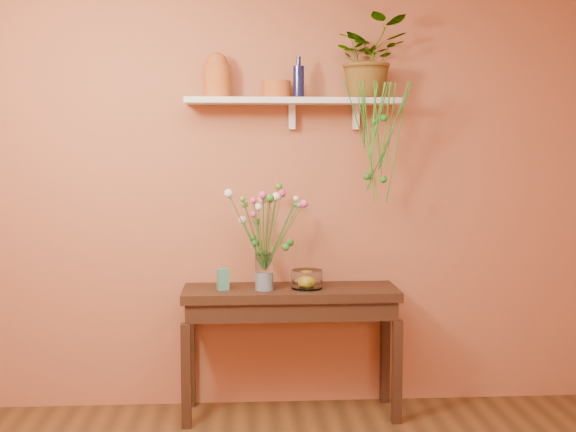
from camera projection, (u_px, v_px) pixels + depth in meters
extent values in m
cube|color=#AC5E40|center=(284.00, 194.00, 4.56)|extent=(4.00, 0.04, 2.70)
cube|color=#392417|center=(291.00, 293.00, 4.39)|extent=(1.30, 0.42, 0.06)
cube|color=#392417|center=(290.00, 306.00, 4.40)|extent=(1.25, 0.38, 0.11)
cube|color=#392417|center=(186.00, 376.00, 4.21)|extent=(0.06, 0.06, 0.62)
cube|color=#392417|center=(397.00, 372.00, 4.29)|extent=(0.06, 0.06, 0.62)
cube|color=#392417|center=(191.00, 358.00, 4.57)|extent=(0.06, 0.06, 0.62)
cube|color=#392417|center=(385.00, 355.00, 4.65)|extent=(0.06, 0.06, 0.62)
cube|color=white|center=(293.00, 101.00, 4.38)|extent=(1.30, 0.24, 0.04)
cube|color=white|center=(292.00, 117.00, 4.48)|extent=(0.04, 0.05, 0.15)
cube|color=white|center=(356.00, 117.00, 4.51)|extent=(0.04, 0.05, 0.15)
cylinder|color=#B95D29|center=(217.00, 82.00, 4.35)|extent=(0.20, 0.20, 0.19)
sphere|color=#B95D29|center=(217.00, 63.00, 4.34)|extent=(0.13, 0.13, 0.13)
cylinder|color=#B95D29|center=(277.00, 90.00, 4.38)|extent=(0.22, 0.22, 0.10)
cylinder|color=#0F123A|center=(299.00, 82.00, 4.34)|extent=(0.07, 0.07, 0.19)
cylinder|color=#0F123A|center=(299.00, 61.00, 4.33)|extent=(0.03, 0.03, 0.06)
imported|color=#257722|center=(369.00, 58.00, 4.38)|extent=(0.49, 0.44, 0.49)
cylinder|color=#257722|center=(389.00, 138.00, 4.30)|extent=(0.24, 0.17, 0.64)
cylinder|color=green|center=(373.00, 134.00, 4.23)|extent=(0.01, 0.17, 0.60)
cylinder|color=green|center=(377.00, 137.00, 4.29)|extent=(0.07, 0.13, 0.64)
cylinder|color=#257722|center=(355.00, 114.00, 4.24)|extent=(0.15, 0.15, 0.37)
cylinder|color=green|center=(373.00, 121.00, 4.32)|extent=(0.05, 0.06, 0.44)
cylinder|color=green|center=(369.00, 143.00, 4.30)|extent=(0.10, 0.12, 0.71)
cylinder|color=#257722|center=(382.00, 110.00, 4.24)|extent=(0.07, 0.11, 0.32)
cylinder|color=green|center=(377.00, 122.00, 4.26)|extent=(0.09, 0.10, 0.46)
cylinder|color=green|center=(385.00, 133.00, 4.28)|extent=(0.03, 0.16, 0.58)
cylinder|color=#257722|center=(364.00, 115.00, 4.24)|extent=(0.05, 0.22, 0.38)
cylinder|color=green|center=(367.00, 142.00, 4.31)|extent=(0.16, 0.07, 0.69)
cylinder|color=green|center=(391.00, 126.00, 4.30)|extent=(0.04, 0.08, 0.50)
cylinder|color=#257722|center=(397.00, 144.00, 4.29)|extent=(0.11, 0.08, 0.71)
cylinder|color=green|center=(363.00, 107.00, 4.22)|extent=(0.07, 0.15, 0.29)
cylinder|color=green|center=(386.00, 124.00, 4.28)|extent=(0.04, 0.12, 0.48)
cylinder|color=#257722|center=(394.00, 127.00, 4.27)|extent=(0.15, 0.18, 0.51)
cylinder|color=green|center=(377.00, 125.00, 4.25)|extent=(0.10, 0.26, 0.50)
sphere|color=#257722|center=(383.00, 179.00, 4.26)|extent=(0.04, 0.04, 0.04)
sphere|color=#257722|center=(375.00, 121.00, 4.30)|extent=(0.04, 0.04, 0.04)
sphere|color=#257722|center=(383.00, 118.00, 4.24)|extent=(0.04, 0.04, 0.04)
sphere|color=#257722|center=(367.00, 176.00, 4.32)|extent=(0.04, 0.04, 0.04)
cylinder|color=white|center=(264.00, 272.00, 4.31)|extent=(0.11, 0.11, 0.23)
cylinder|color=silver|center=(264.00, 281.00, 4.31)|extent=(0.10, 0.10, 0.11)
cylinder|color=#386B28|center=(264.00, 234.00, 4.23)|extent=(0.01, 0.12, 0.43)
sphere|color=white|center=(263.00, 199.00, 4.16)|extent=(0.06, 0.06, 0.06)
cylinder|color=#386B28|center=(267.00, 235.00, 4.17)|extent=(0.03, 0.25, 0.44)
sphere|color=#257722|center=(270.00, 198.00, 4.03)|extent=(0.05, 0.05, 0.05)
cylinder|color=#386B28|center=(284.00, 237.00, 4.19)|extent=(0.22, 0.22, 0.42)
sphere|color=#D54385|center=(304.00, 204.00, 4.08)|extent=(0.05, 0.05, 0.05)
cylinder|color=#386B28|center=(270.00, 233.00, 4.25)|extent=(0.08, 0.08, 0.44)
sphere|color=white|center=(276.00, 197.00, 4.20)|extent=(0.05, 0.05, 0.05)
cylinder|color=#386B28|center=(281.00, 238.00, 4.24)|extent=(0.20, 0.13, 0.40)
sphere|color=#4F78AF|center=(299.00, 205.00, 4.16)|extent=(0.03, 0.03, 0.03)
cylinder|color=#386B28|center=(280.00, 234.00, 4.27)|extent=(0.19, 0.05, 0.43)
sphere|color=white|center=(296.00, 199.00, 4.24)|extent=(0.03, 0.03, 0.03)
cylinder|color=#386B28|center=(280.00, 236.00, 4.34)|extent=(0.20, 0.11, 0.39)
sphere|color=olive|center=(295.00, 204.00, 4.38)|extent=(0.04, 0.04, 0.04)
cylinder|color=#386B28|center=(271.00, 228.00, 4.32)|extent=(0.10, 0.07, 0.49)
sphere|color=olive|center=(279.00, 186.00, 4.32)|extent=(0.04, 0.04, 0.04)
cylinder|color=#386B28|center=(273.00, 231.00, 4.38)|extent=(0.12, 0.18, 0.45)
sphere|color=#D54385|center=(282.00, 193.00, 4.45)|extent=(0.05, 0.05, 0.05)
cylinder|color=#386B28|center=(266.00, 233.00, 4.43)|extent=(0.04, 0.29, 0.40)
sphere|color=#D54385|center=(268.00, 199.00, 4.55)|extent=(0.04, 0.04, 0.04)
cylinder|color=#386B28|center=(261.00, 238.00, 4.36)|extent=(0.04, 0.14, 0.36)
sphere|color=white|center=(258.00, 207.00, 4.41)|extent=(0.05, 0.05, 0.05)
cylinder|color=#386B28|center=(260.00, 245.00, 4.36)|extent=(0.04, 0.15, 0.27)
sphere|color=#257722|center=(257.00, 222.00, 4.42)|extent=(0.04, 0.04, 0.04)
cylinder|color=#386B28|center=(259.00, 241.00, 4.35)|extent=(0.06, 0.12, 0.32)
sphere|color=#D54385|center=(254.00, 214.00, 4.38)|extent=(0.04, 0.04, 0.04)
cylinder|color=#386B28|center=(253.00, 244.00, 4.32)|extent=(0.13, 0.06, 0.30)
sphere|color=white|center=(243.00, 220.00, 4.33)|extent=(0.05, 0.05, 0.05)
cylinder|color=#386B28|center=(246.00, 232.00, 4.31)|extent=(0.21, 0.06, 0.45)
sphere|color=#4F78AF|center=(229.00, 194.00, 4.31)|extent=(0.04, 0.04, 0.04)
cylinder|color=#386B28|center=(246.00, 232.00, 4.27)|extent=(0.21, 0.03, 0.46)
sphere|color=white|center=(228.00, 193.00, 4.23)|extent=(0.05, 0.05, 0.05)
cylinder|color=#386B28|center=(254.00, 237.00, 4.26)|extent=(0.12, 0.05, 0.39)
sphere|color=olive|center=(244.00, 204.00, 4.22)|extent=(0.04, 0.04, 0.04)
cylinder|color=#386B28|center=(253.00, 235.00, 4.23)|extent=(0.13, 0.11, 0.43)
sphere|color=olive|center=(242.00, 199.00, 4.15)|extent=(0.04, 0.04, 0.04)
cylinder|color=#386B28|center=(259.00, 235.00, 4.23)|extent=(0.07, 0.13, 0.42)
sphere|color=#D54385|center=(253.00, 200.00, 4.14)|extent=(0.04, 0.04, 0.04)
cylinder|color=#386B28|center=(263.00, 233.00, 4.21)|extent=(0.02, 0.15, 0.45)
sphere|color=#D54385|center=(263.00, 195.00, 4.12)|extent=(0.05, 0.05, 0.05)
sphere|color=#257722|center=(286.00, 247.00, 4.23)|extent=(0.05, 0.05, 0.05)
sphere|color=#257722|center=(253.00, 238.00, 4.32)|extent=(0.05, 0.05, 0.05)
sphere|color=#257722|center=(261.00, 252.00, 4.36)|extent=(0.05, 0.05, 0.05)
sphere|color=#257722|center=(256.00, 243.00, 4.42)|extent=(0.05, 0.05, 0.05)
sphere|color=#257722|center=(255.00, 243.00, 4.31)|extent=(0.05, 0.05, 0.05)
sphere|color=#257722|center=(290.00, 243.00, 4.32)|extent=(0.05, 0.05, 0.05)
cylinder|color=white|center=(307.00, 279.00, 4.37)|extent=(0.19, 0.19, 0.11)
cylinder|color=white|center=(307.00, 288.00, 4.37)|extent=(0.18, 0.18, 0.01)
sphere|color=yellow|center=(307.00, 281.00, 4.39)|extent=(0.08, 0.08, 0.08)
cube|color=#366C86|center=(223.00, 279.00, 4.33)|extent=(0.08, 0.07, 0.13)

